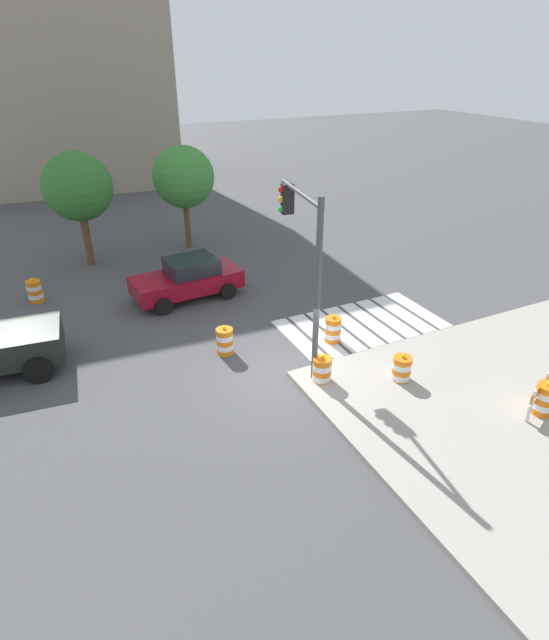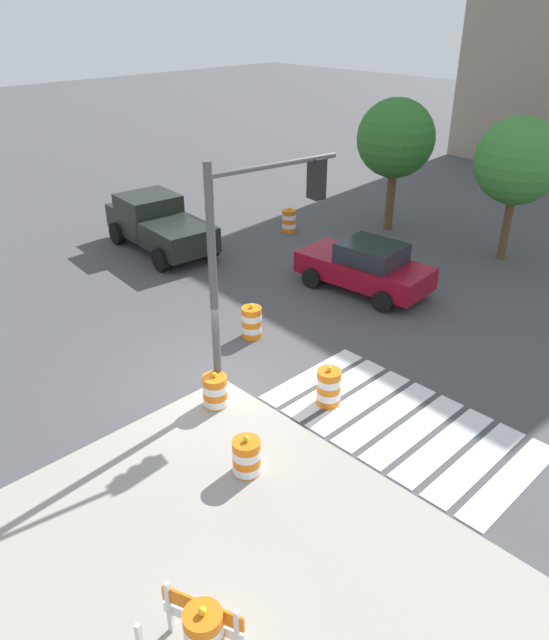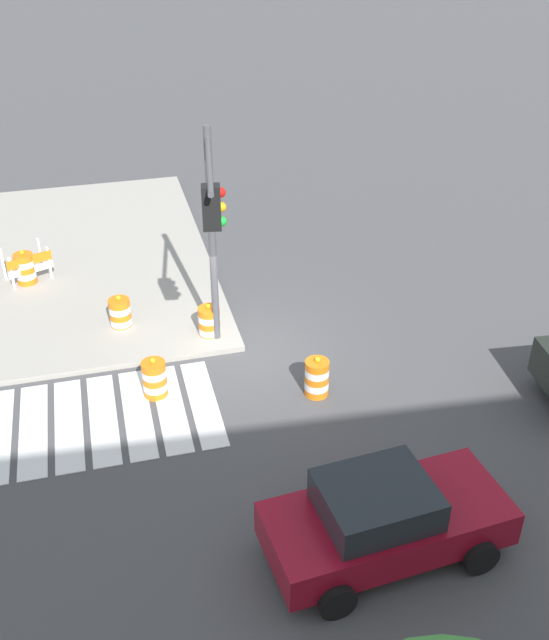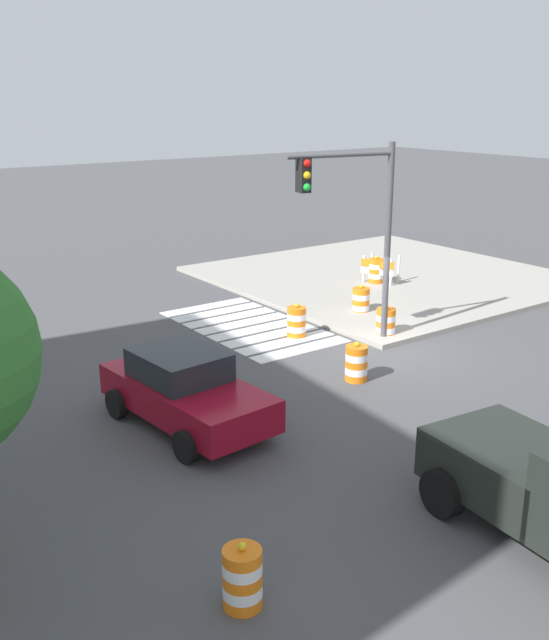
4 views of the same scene
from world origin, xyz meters
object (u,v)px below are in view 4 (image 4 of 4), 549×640
object	(u,v)px
traffic_barrel_crosswalk_end	(356,363)
sports_car	(185,390)
traffic_barrel_on_sidewalk	(376,271)
traffic_barrel_far_curb	(386,323)
traffic_barrel_median_near	(297,322)
construction_barricade	(379,268)
traffic_light_pole	(355,209)
traffic_barrel_near_corner	(361,302)
traffic_barrel_median_far	(242,578)

from	to	relation	value
traffic_barrel_crosswalk_end	sports_car	bearing A→B (deg)	87.09
traffic_barrel_on_sidewalk	sports_car	bearing A→B (deg)	118.63
traffic_barrel_far_curb	traffic_barrel_on_sidewalk	bearing A→B (deg)	-40.77
traffic_barrel_median_near	traffic_barrel_far_curb	size ratio (longest dim) A/B	1.00
traffic_barrel_crosswalk_end	traffic_barrel_on_sidewalk	size ratio (longest dim) A/B	1.00
construction_barricade	traffic_barrel_on_sidewalk	bearing A→B (deg)	17.33
construction_barricade	traffic_light_pole	distance (m)	7.67
traffic_barrel_far_curb	traffic_light_pole	distance (m)	3.71
traffic_barrel_near_corner	construction_barricade	size ratio (longest dim) A/B	0.71
sports_car	traffic_barrel_median_far	world-z (taller)	sports_car
traffic_barrel_near_corner	traffic_barrel_crosswalk_end	bearing A→B (deg)	136.61
traffic_barrel_near_corner	traffic_barrel_on_sidewalk	bearing A→B (deg)	-50.75
sports_car	traffic_barrel_median_far	xyz separation A→B (m)	(-5.63, 2.25, -0.36)
traffic_barrel_on_sidewalk	traffic_light_pole	distance (m)	7.76
traffic_barrel_near_corner	traffic_barrel_crosswalk_end	size ratio (longest dim) A/B	1.00
traffic_barrel_near_corner	construction_barricade	bearing A→B (deg)	-52.28
sports_car	traffic_light_pole	bearing A→B (deg)	-74.44
traffic_barrel_on_sidewalk	traffic_light_pole	xyz separation A→B (m)	(-4.58, 5.32, 3.31)
sports_car	traffic_barrel_far_curb	size ratio (longest dim) A/B	4.36
traffic_barrel_median_far	traffic_light_pole	size ratio (longest dim) A/B	0.19
sports_car	traffic_barrel_crosswalk_end	bearing A→B (deg)	-92.91
traffic_barrel_median_near	traffic_barrel_median_far	world-z (taller)	same
traffic_barrel_crosswalk_end	traffic_barrel_far_curb	bearing A→B (deg)	-56.01
traffic_barrel_crosswalk_end	traffic_barrel_median_near	world-z (taller)	same
traffic_barrel_near_corner	traffic_barrel_crosswalk_end	xyz separation A→B (m)	(-4.14, 3.91, 0.00)
traffic_barrel_on_sidewalk	construction_barricade	distance (m)	0.16
traffic_barrel_on_sidewalk	traffic_barrel_near_corner	bearing A→B (deg)	129.25
traffic_barrel_near_corner	construction_barricade	distance (m)	3.81
traffic_barrel_crosswalk_end	traffic_barrel_median_near	size ratio (longest dim) A/B	1.00
traffic_barrel_median_near	traffic_barrel_median_far	bearing A→B (deg)	138.91
sports_car	traffic_barrel_on_sidewalk	size ratio (longest dim) A/B	4.36
traffic_barrel_median_near	traffic_barrel_on_sidewalk	size ratio (longest dim) A/B	1.00
construction_barricade	traffic_light_pole	size ratio (longest dim) A/B	0.26
construction_barricade	traffic_light_pole	world-z (taller)	traffic_light_pole
traffic_barrel_near_corner	traffic_light_pole	world-z (taller)	traffic_light_pole
traffic_barrel_median_near	traffic_barrel_crosswalk_end	bearing A→B (deg)	166.17
traffic_barrel_crosswalk_end	traffic_light_pole	xyz separation A→B (m)	(1.99, -1.58, 3.46)
traffic_barrel_far_curb	traffic_light_pole	bearing A→B (deg)	89.23
traffic_barrel_on_sidewalk	traffic_light_pole	world-z (taller)	traffic_light_pole
sports_car	traffic_barrel_on_sidewalk	world-z (taller)	sports_car
traffic_light_pole	sports_car	bearing A→B (deg)	105.56
traffic_barrel_median_far	traffic_barrel_far_curb	bearing A→B (deg)	-53.31
traffic_barrel_far_curb	construction_barricade	bearing A→B (deg)	-41.65
traffic_barrel_near_corner	traffic_barrel_crosswalk_end	distance (m)	5.70
traffic_barrel_far_curb	traffic_barrel_on_sidewalk	distance (m)	6.08
traffic_light_pole	traffic_barrel_median_far	bearing A→B (deg)	130.85
traffic_barrel_on_sidewalk	traffic_barrel_median_near	bearing A→B (deg)	116.28
sports_car	traffic_barrel_median_far	bearing A→B (deg)	158.24
traffic_barrel_crosswalk_end	traffic_barrel_far_curb	distance (m)	3.53
traffic_barrel_median_far	traffic_barrel_far_curb	xyz separation A→B (m)	(7.36, -9.88, 0.00)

